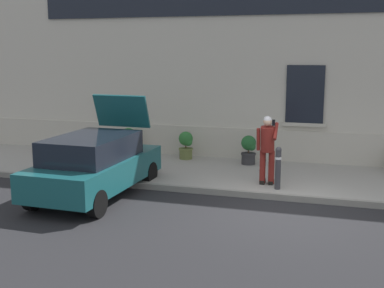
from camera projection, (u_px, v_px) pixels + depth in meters
ground_plane at (281, 213)px, 10.82m from camera, size 80.00×80.00×0.00m
sidewalk at (294, 178)px, 13.44m from camera, size 24.00×3.60×0.15m
curb_edge at (286, 198)px, 11.69m from camera, size 24.00×0.12×0.15m
building_facade at (306, 42)px, 15.11m from camera, size 24.00×1.52×7.50m
hatchback_car_teal at (95, 164)px, 11.91m from camera, size 1.89×4.11×2.34m
bollard_near_person at (278, 166)px, 12.03m from camera, size 0.15×0.15×1.04m
person_on_phone at (267, 146)px, 12.35m from camera, size 0.51×0.49×1.75m
planter_terracotta at (129, 140)px, 16.19m from camera, size 0.44×0.44×0.86m
planter_olive at (186, 144)px, 15.46m from camera, size 0.44×0.44×0.86m
planter_charcoal at (249, 149)px, 14.73m from camera, size 0.44×0.44×0.86m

